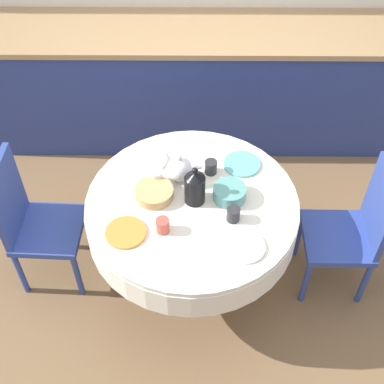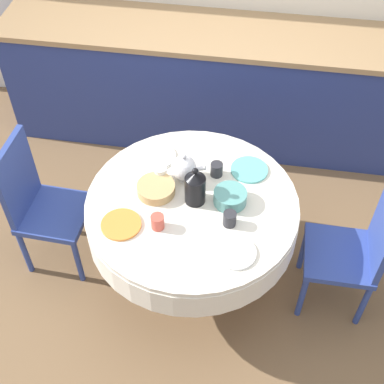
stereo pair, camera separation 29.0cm
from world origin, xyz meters
name	(u,v)px [view 1 (the left image)]	position (x,y,z in m)	size (l,w,h in m)	color
ground_plane	(192,274)	(0.00, 0.00, 0.00)	(12.00, 12.00, 0.00)	brown
kitchen_counter	(193,84)	(0.00, 1.41, 0.47)	(3.24, 0.64, 0.94)	navy
dining_table	(192,216)	(0.00, 0.00, 0.60)	(1.20, 1.20, 0.72)	olive
chair_left	(355,228)	(0.95, -0.01, 0.51)	(0.40, 0.40, 0.94)	#2D428E
chair_right	(32,219)	(-0.95, 0.04, 0.51)	(0.42, 0.42, 0.94)	#2D428E
plate_near_left	(126,232)	(-0.35, -0.22, 0.73)	(0.22, 0.22, 0.01)	orange
cup_near_left	(163,225)	(-0.15, -0.20, 0.76)	(0.07, 0.07, 0.08)	#CC4C3D
plate_near_right	(244,247)	(0.27, -0.31, 0.73)	(0.22, 0.22, 0.01)	white
cup_near_right	(233,214)	(0.22, -0.12, 0.76)	(0.07, 0.07, 0.08)	#28282D
plate_far_left	(149,160)	(-0.26, 0.32, 0.73)	(0.22, 0.22, 0.01)	white
cup_far_left	(156,177)	(-0.20, 0.15, 0.76)	(0.07, 0.07, 0.08)	white
plate_far_right	(242,164)	(0.29, 0.29, 0.73)	(0.22, 0.22, 0.01)	#60BCB7
cup_far_right	(211,167)	(0.11, 0.23, 0.76)	(0.07, 0.07, 0.08)	#28282D
coffee_carafe	(195,187)	(0.02, 0.01, 0.83)	(0.12, 0.12, 0.25)	black
teapot	(180,169)	(-0.07, 0.17, 0.81)	(0.20, 0.15, 0.19)	white
bread_basket	(154,193)	(-0.21, 0.04, 0.75)	(0.21, 0.21, 0.06)	tan
fruit_bowl	(229,193)	(0.21, 0.03, 0.76)	(0.18, 0.18, 0.08)	#569993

